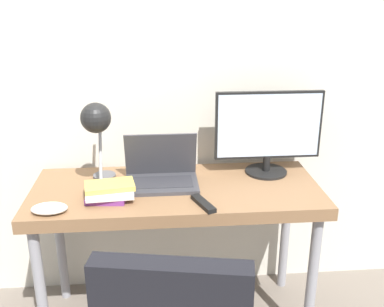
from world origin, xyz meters
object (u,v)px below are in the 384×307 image
(laptop, at_px, (161,174))
(game_controller, at_px, (49,208))
(monitor, at_px, (268,130))
(book_stack, at_px, (109,191))
(desk_lamp, at_px, (97,124))

(laptop, distance_m, game_controller, 0.55)
(laptop, height_order, game_controller, laptop)
(monitor, bearing_deg, book_stack, -163.17)
(book_stack, bearing_deg, game_controller, -152.90)
(laptop, bearing_deg, desk_lamp, -170.52)
(monitor, bearing_deg, laptop, -170.16)
(laptop, xyz_separation_m, monitor, (0.54, 0.09, 0.18))
(desk_lamp, bearing_deg, book_stack, -64.14)
(monitor, bearing_deg, game_controller, -160.61)
(book_stack, relative_size, game_controller, 1.54)
(game_controller, bearing_deg, monitor, 19.39)
(desk_lamp, relative_size, game_controller, 2.76)
(monitor, xyz_separation_m, desk_lamp, (-0.83, -0.14, 0.10))
(desk_lamp, distance_m, book_stack, 0.31)
(desk_lamp, bearing_deg, game_controller, -131.85)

